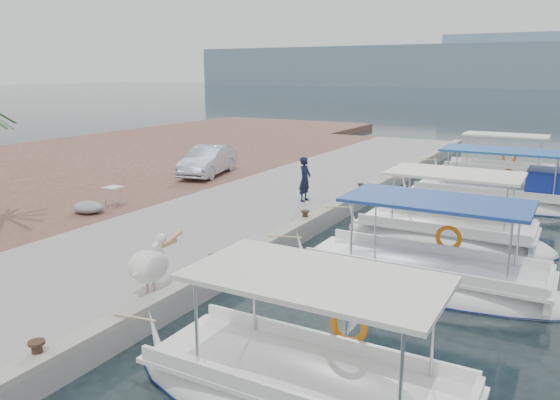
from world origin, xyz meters
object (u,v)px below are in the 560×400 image
object	(u,v)px
fishing_caique_e	(499,177)
pelican	(151,265)
fishing_caique_d	(497,201)
fishing_caique_c	(445,239)
parked_car	(208,161)
fishing_caique_a	(305,398)
fishing_caique_b	(424,281)
fisherman	(305,179)

from	to	relation	value
fishing_caique_e	pelican	bearing A→B (deg)	-102.40
fishing_caique_d	pelican	distance (m)	15.19
fishing_caique_c	parked_car	xyz separation A→B (m)	(-11.63, 3.51, 1.04)
fishing_caique_a	parked_car	world-z (taller)	fishing_caique_a
pelican	parked_car	bearing A→B (deg)	121.33
pelican	fishing_caique_e	bearing A→B (deg)	77.60
fishing_caique_d	pelican	size ratio (longest dim) A/B	4.82
fishing_caique_b	fisherman	xyz separation A→B (m)	(-5.73, 4.87, 1.20)
fishing_caique_a	fishing_caique_e	xyz separation A→B (m)	(0.01, 21.43, 0.00)
parked_car	fishing_caique_d	bearing A→B (deg)	-2.37
fishing_caique_b	pelican	distance (m)	6.62
fisherman	parked_car	world-z (taller)	fisherman
fishing_caique_a	pelican	size ratio (longest dim) A/B	4.04
fishing_caique_b	pelican	bearing A→B (deg)	-136.80
pelican	fisherman	bearing A→B (deg)	95.87
fishing_caique_c	fisherman	xyz separation A→B (m)	(-5.37, 0.99, 1.20)
fishing_caique_d	fishing_caique_b	bearing A→B (deg)	-92.08
fisherman	fishing_caique_b	bearing A→B (deg)	-131.02
fishing_caique_c	pelican	bearing A→B (deg)	-117.84
fishing_caique_b	fisherman	distance (m)	7.61
pelican	parked_car	size ratio (longest dim) A/B	0.39
fishing_caique_d	pelican	xyz separation A→B (m)	(-5.12, -14.26, 0.96)
fishing_caique_d	fisherman	bearing A→B (deg)	-141.06
fishing_caique_a	fishing_caique_d	bearing A→B (deg)	87.34
fisherman	fishing_caique_c	bearing A→B (deg)	-101.14
fishing_caique_b	fishing_caique_e	bearing A→B (deg)	91.33
fishing_caique_a	parked_car	xyz separation A→B (m)	(-11.62, 13.26, 1.04)
fishing_caique_b	fishing_caique_d	distance (m)	9.79
fishing_caique_c	fishing_caique_a	bearing A→B (deg)	-90.09
fishing_caique_b	fishing_caique_c	xyz separation A→B (m)	(-0.36, 3.88, 0.00)
fishing_caique_a	pelican	bearing A→B (deg)	162.39
fishing_caique_b	parked_car	xyz separation A→B (m)	(-11.99, 7.39, 1.04)
fishing_caique_e	fisherman	world-z (taller)	fishing_caique_e
fishing_caique_e	fishing_caique_a	bearing A→B (deg)	-90.02
fishing_caique_d	fishing_caique_a	bearing A→B (deg)	-92.66
fishing_caique_e	pelican	distance (m)	20.54
fishing_caique_a	parked_car	distance (m)	17.66
fishing_caique_c	pelican	xyz separation A→B (m)	(-4.41, -8.35, 1.02)
fishing_caique_d	fisherman	xyz separation A→B (m)	(-6.08, -4.92, 1.14)
fishing_caique_d	parked_car	xyz separation A→B (m)	(-12.35, -2.40, 0.98)
fisherman	pelican	bearing A→B (deg)	-174.79
fishing_caique_b	fishing_caique_c	bearing A→B (deg)	95.25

